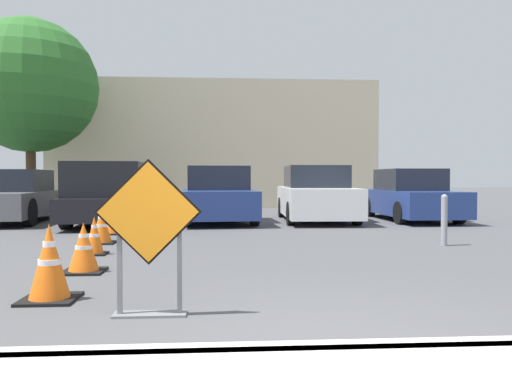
# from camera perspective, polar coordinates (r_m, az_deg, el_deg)

# --- Properties ---
(ground_plane) EXTENTS (96.00, 96.00, 0.00)m
(ground_plane) POSITION_cam_1_polar(r_m,az_deg,el_deg) (13.23, -0.70, -3.66)
(ground_plane) COLOR #4C4C4F
(curb_lip) EXTENTS (23.92, 0.20, 0.14)m
(curb_lip) POSITION_cam_1_polar(r_m,az_deg,el_deg) (3.43, 9.05, -17.94)
(curb_lip) COLOR beige
(curb_lip) RESTS_ON ground_plane
(road_closed_sign) EXTENTS (0.92, 0.20, 1.38)m
(road_closed_sign) POSITION_cam_1_polar(r_m,az_deg,el_deg) (4.46, -12.15, -4.18)
(road_closed_sign) COLOR black
(road_closed_sign) RESTS_ON ground_plane
(traffic_cone_nearest) EXTENTS (0.53, 0.53, 0.76)m
(traffic_cone_nearest) POSITION_cam_1_polar(r_m,az_deg,el_deg) (5.40, -22.54, -7.52)
(traffic_cone_nearest) COLOR black
(traffic_cone_nearest) RESTS_ON ground_plane
(traffic_cone_second) EXTENTS (0.52, 0.52, 0.64)m
(traffic_cone_second) POSITION_cam_1_polar(r_m,az_deg,el_deg) (6.83, -19.10, -6.10)
(traffic_cone_second) COLOR black
(traffic_cone_second) RESTS_ON ground_plane
(traffic_cone_third) EXTENTS (0.38, 0.38, 0.61)m
(traffic_cone_third) POSITION_cam_1_polar(r_m,az_deg,el_deg) (8.34, -17.99, -4.82)
(traffic_cone_third) COLOR black
(traffic_cone_third) RESTS_ON ground_plane
(traffic_cone_fourth) EXTENTS (0.50, 0.50, 0.66)m
(traffic_cone_fourth) POSITION_cam_1_polar(r_m,az_deg,el_deg) (9.71, -17.26, -3.77)
(traffic_cone_fourth) COLOR black
(traffic_cone_fourth) RESTS_ON ground_plane
(traffic_cone_fifth) EXTENTS (0.49, 0.49, 0.59)m
(traffic_cone_fifth) POSITION_cam_1_polar(r_m,az_deg,el_deg) (11.23, -16.09, -3.21)
(traffic_cone_fifth) COLOR black
(traffic_cone_fifth) RESTS_ON ground_plane
(parked_car_nearest) EXTENTS (2.01, 4.44, 1.44)m
(parked_car_nearest) POSITION_cam_1_polar(r_m,az_deg,el_deg) (15.24, -25.86, -0.59)
(parked_car_nearest) COLOR slate
(parked_car_nearest) RESTS_ON ground_plane
(pickup_truck) EXTENTS (2.19, 5.45, 1.60)m
(pickup_truck) POSITION_cam_1_polar(r_m,az_deg,el_deg) (13.76, -16.04, -0.52)
(pickup_truck) COLOR black
(pickup_truck) RESTS_ON ground_plane
(parked_car_second) EXTENTS (2.15, 4.32, 1.54)m
(parked_car_second) POSITION_cam_1_polar(r_m,az_deg,el_deg) (13.89, -4.42, -0.50)
(parked_car_second) COLOR navy
(parked_car_second) RESTS_ON ground_plane
(parked_car_third) EXTENTS (2.01, 4.35, 1.56)m
(parked_car_third) POSITION_cam_1_polar(r_m,az_deg,el_deg) (14.25, 6.86, -0.43)
(parked_car_third) COLOR white
(parked_car_third) RESTS_ON ground_plane
(parked_car_fourth) EXTENTS (1.83, 4.24, 1.47)m
(parked_car_fourth) POSITION_cam_1_polar(r_m,az_deg,el_deg) (15.12, 17.21, -0.53)
(parked_car_fourth) COLOR navy
(parked_car_fourth) RESTS_ON ground_plane
(bollard_nearest) EXTENTS (0.12, 0.12, 0.93)m
(bollard_nearest) POSITION_cam_1_polar(r_m,az_deg,el_deg) (9.57, 20.71, -2.85)
(bollard_nearest) COLOR gray
(bollard_nearest) RESTS_ON ground_plane
(building_facade_backdrop) EXTENTS (13.26, 5.00, 5.17)m
(building_facade_backdrop) POSITION_cam_1_polar(r_m,az_deg,el_deg) (22.41, -4.65, 5.12)
(building_facade_backdrop) COLOR beige
(building_facade_backdrop) RESTS_ON ground_plane
(street_tree_behind_lot) EXTENTS (4.49, 4.49, 6.57)m
(street_tree_behind_lot) POSITION_cam_1_polar(r_m,az_deg,el_deg) (18.80, -24.43, 10.97)
(street_tree_behind_lot) COLOR #513823
(street_tree_behind_lot) RESTS_ON ground_plane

